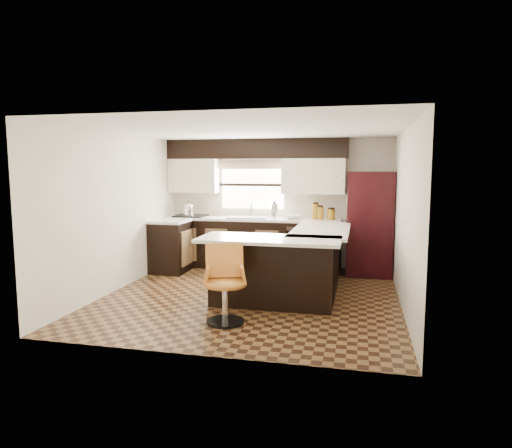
% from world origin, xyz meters
% --- Properties ---
extents(floor, '(4.40, 4.40, 0.00)m').
position_xyz_m(floor, '(0.00, 0.00, 0.00)').
color(floor, '#49301A').
rests_on(floor, ground).
extents(ceiling, '(4.40, 4.40, 0.00)m').
position_xyz_m(ceiling, '(0.00, 0.00, 2.40)').
color(ceiling, silver).
rests_on(ceiling, wall_back).
extents(wall_back, '(4.40, 0.00, 4.40)m').
position_xyz_m(wall_back, '(0.00, 2.20, 1.20)').
color(wall_back, beige).
rests_on(wall_back, floor).
extents(wall_front, '(4.40, 0.00, 4.40)m').
position_xyz_m(wall_front, '(0.00, -2.20, 1.20)').
color(wall_front, beige).
rests_on(wall_front, floor).
extents(wall_left, '(0.00, 4.40, 4.40)m').
position_xyz_m(wall_left, '(-2.10, 0.00, 1.20)').
color(wall_left, beige).
rests_on(wall_left, floor).
extents(wall_right, '(0.00, 4.40, 4.40)m').
position_xyz_m(wall_right, '(2.10, 0.00, 1.20)').
color(wall_right, beige).
rests_on(wall_right, floor).
extents(base_cab_back, '(3.30, 0.60, 0.90)m').
position_xyz_m(base_cab_back, '(-0.45, 1.90, 0.45)').
color(base_cab_back, black).
rests_on(base_cab_back, floor).
extents(base_cab_left, '(0.60, 0.70, 0.90)m').
position_xyz_m(base_cab_left, '(-1.80, 1.25, 0.45)').
color(base_cab_left, black).
rests_on(base_cab_left, floor).
extents(counter_back, '(3.30, 0.60, 0.04)m').
position_xyz_m(counter_back, '(-0.45, 1.90, 0.92)').
color(counter_back, silver).
rests_on(counter_back, base_cab_back).
extents(counter_left, '(0.60, 0.70, 0.04)m').
position_xyz_m(counter_left, '(-1.80, 1.25, 0.92)').
color(counter_left, silver).
rests_on(counter_left, base_cab_left).
extents(soffit, '(3.40, 0.35, 0.36)m').
position_xyz_m(soffit, '(-0.40, 2.03, 2.22)').
color(soffit, black).
rests_on(soffit, wall_back).
extents(upper_cab_left, '(0.94, 0.35, 0.64)m').
position_xyz_m(upper_cab_left, '(-1.62, 2.03, 1.72)').
color(upper_cab_left, beige).
rests_on(upper_cab_left, wall_back).
extents(upper_cab_right, '(1.14, 0.35, 0.64)m').
position_xyz_m(upper_cab_right, '(0.68, 2.03, 1.72)').
color(upper_cab_right, beige).
rests_on(upper_cab_right, wall_back).
extents(window_pane, '(1.20, 0.02, 0.90)m').
position_xyz_m(window_pane, '(-0.50, 2.18, 1.55)').
color(window_pane, white).
rests_on(window_pane, wall_back).
extents(valance, '(1.30, 0.06, 0.18)m').
position_xyz_m(valance, '(-0.50, 2.14, 1.94)').
color(valance, '#D19B93').
rests_on(valance, wall_back).
extents(sink, '(0.75, 0.45, 0.03)m').
position_xyz_m(sink, '(-0.50, 1.88, 0.96)').
color(sink, '#B2B2B7').
rests_on(sink, counter_back).
extents(dishwasher, '(0.58, 0.03, 0.78)m').
position_xyz_m(dishwasher, '(0.55, 1.61, 0.43)').
color(dishwasher, black).
rests_on(dishwasher, floor).
extents(cooktop, '(0.58, 0.50, 0.02)m').
position_xyz_m(cooktop, '(-1.65, 1.88, 0.96)').
color(cooktop, black).
rests_on(cooktop, counter_back).
extents(peninsula_long, '(0.60, 1.95, 0.90)m').
position_xyz_m(peninsula_long, '(0.90, 0.62, 0.45)').
color(peninsula_long, black).
rests_on(peninsula_long, floor).
extents(peninsula_return, '(1.65, 0.60, 0.90)m').
position_xyz_m(peninsula_return, '(0.38, -0.35, 0.45)').
color(peninsula_return, black).
rests_on(peninsula_return, floor).
extents(counter_pen_long, '(0.84, 1.95, 0.04)m').
position_xyz_m(counter_pen_long, '(0.95, 0.62, 0.92)').
color(counter_pen_long, silver).
rests_on(counter_pen_long, peninsula_long).
extents(counter_pen_return, '(1.89, 0.84, 0.04)m').
position_xyz_m(counter_pen_return, '(0.35, -0.44, 0.92)').
color(counter_pen_return, silver).
rests_on(counter_pen_return, peninsula_return).
extents(refrigerator, '(0.77, 0.74, 1.81)m').
position_xyz_m(refrigerator, '(1.69, 1.83, 0.90)').
color(refrigerator, black).
rests_on(refrigerator, floor).
extents(bar_chair, '(0.63, 0.63, 0.94)m').
position_xyz_m(bar_chair, '(-0.04, -1.21, 0.47)').
color(bar_chair, '#C97629').
rests_on(bar_chair, floor).
extents(kettle, '(0.20, 0.20, 0.27)m').
position_xyz_m(kettle, '(-1.69, 1.88, 1.10)').
color(kettle, silver).
rests_on(kettle, cooktop).
extents(percolator, '(0.13, 0.13, 0.28)m').
position_xyz_m(percolator, '(-0.02, 1.90, 1.08)').
color(percolator, silver).
rests_on(percolator, counter_back).
extents(mixing_bowl, '(0.31, 0.31, 0.07)m').
position_xyz_m(mixing_bowl, '(0.30, 1.90, 0.98)').
color(mixing_bowl, white).
rests_on(mixing_bowl, counter_back).
extents(canister_large, '(0.13, 0.13, 0.28)m').
position_xyz_m(canister_large, '(0.73, 1.92, 1.08)').
color(canister_large, '#8E6415').
rests_on(canister_large, counter_back).
extents(canister_med, '(0.13, 0.13, 0.22)m').
position_xyz_m(canister_med, '(0.82, 1.92, 1.06)').
color(canister_med, '#8E6415').
rests_on(canister_med, counter_back).
extents(canister_small, '(0.14, 0.14, 0.19)m').
position_xyz_m(canister_small, '(1.01, 1.92, 1.04)').
color(canister_small, '#8E6415').
rests_on(canister_small, counter_back).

